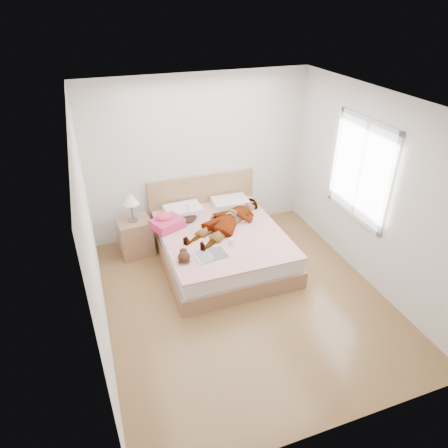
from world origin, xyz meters
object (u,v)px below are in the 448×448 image
plush_toy (184,256)px  nightstand (135,234)px  towel (167,222)px  magazine (212,255)px  woman (227,218)px  phone (188,207)px  bed (220,242)px  coffee_mug (232,241)px

plush_toy → nightstand: 1.28m
towel → magazine: size_ratio=1.15×
woman → phone: bearing=-164.2°
plush_toy → bed: bearing=40.5°
bed → plush_toy: (-0.71, -0.61, 0.31)m
phone → towel: bearing=168.6°
phone → coffee_mug: size_ratio=0.87×
woman → coffee_mug: (-0.13, -0.53, -0.06)m
towel → magazine: 1.02m
towel → nightstand: (-0.46, 0.24, -0.26)m
phone → towel: 0.44m
magazine → plush_toy: bearing=178.6°
coffee_mug → plush_toy: plush_toy is taller
woman → magazine: size_ratio=3.46×
magazine → coffee_mug: (0.35, 0.17, 0.04)m
towel → magazine: towel is taller
bed → coffee_mug: 0.53m
plush_toy → towel: bearing=91.7°
towel → bed: bearing=-22.7°
bed → nightstand: (-1.20, 0.55, 0.07)m
woman → phone: size_ratio=15.39×
magazine → nightstand: bearing=126.8°
phone → coffee_mug: phone is taller
plush_toy → nightstand: nightstand is taller
coffee_mug → woman: bearing=76.4°
bed → nightstand: 1.32m
coffee_mug → plush_toy: (-0.73, -0.16, 0.03)m
coffee_mug → plush_toy: size_ratio=0.45×
bed → nightstand: bearing=155.5°
woman → magazine: (-0.48, -0.70, -0.10)m
coffee_mug → nightstand: nightstand is taller
bed → plush_toy: 0.99m
phone → plush_toy: phone is taller
magazine → plush_toy: 0.39m
towel → coffee_mug: bearing=-44.9°
phone → plush_toy: (-0.36, -1.09, -0.13)m
magazine → coffee_mug: coffee_mug is taller
phone → plush_toy: 1.16m
woman → towel: size_ratio=3.00×
magazine → towel: bearing=113.8°
plush_toy → coffee_mug: bearing=12.5°
magazine → nightstand: (-0.87, 1.16, -0.17)m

